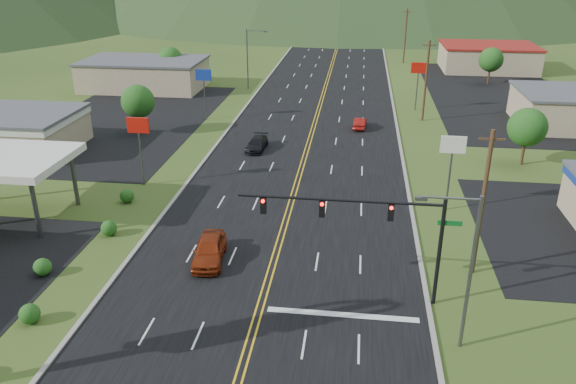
# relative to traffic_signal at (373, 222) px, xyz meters

# --- Properties ---
(traffic_signal) EXTENTS (13.10, 0.43, 7.00)m
(traffic_signal) POSITION_rel_traffic_signal_xyz_m (0.00, 0.00, 0.00)
(traffic_signal) COLOR black
(traffic_signal) RESTS_ON ground
(streetlight_east) EXTENTS (3.28, 0.25, 9.00)m
(streetlight_east) POSITION_rel_traffic_signal_xyz_m (4.70, -4.00, -0.15)
(streetlight_east) COLOR #59595E
(streetlight_east) RESTS_ON ground
(streetlight_west) EXTENTS (3.28, 0.25, 9.00)m
(streetlight_west) POSITION_rel_traffic_signal_xyz_m (-18.16, 56.00, -0.15)
(streetlight_west) COLOR #59595E
(streetlight_west) RESTS_ON ground
(gas_canopy) EXTENTS (10.00, 8.00, 5.30)m
(gas_canopy) POSITION_rel_traffic_signal_xyz_m (-28.48, 8.00, -0.46)
(gas_canopy) COLOR white
(gas_canopy) RESTS_ON ground
(building_west_mid) EXTENTS (14.40, 10.40, 4.10)m
(building_west_mid) POSITION_rel_traffic_signal_xyz_m (-38.48, 24.00, -3.06)
(building_west_mid) COLOR #C9B18B
(building_west_mid) RESTS_ON ground
(building_west_far) EXTENTS (18.40, 11.40, 4.50)m
(building_west_far) POSITION_rel_traffic_signal_xyz_m (-34.48, 54.00, -3.07)
(building_west_far) COLOR #C9B18B
(building_west_far) RESTS_ON ground
(building_east_far) EXTENTS (16.40, 12.40, 4.50)m
(building_east_far) POSITION_rel_traffic_signal_xyz_m (21.52, 76.00, -3.07)
(building_east_far) COLOR #C9B18B
(building_east_far) RESTS_ON ground
(pole_sign_west_a) EXTENTS (2.00, 0.18, 6.40)m
(pole_sign_west_a) POSITION_rel_traffic_signal_xyz_m (-20.48, 16.00, -0.28)
(pole_sign_west_a) COLOR #59595E
(pole_sign_west_a) RESTS_ON ground
(pole_sign_west_b) EXTENTS (2.00, 0.18, 6.40)m
(pole_sign_west_b) POSITION_rel_traffic_signal_xyz_m (-20.48, 38.00, -0.28)
(pole_sign_west_b) COLOR #59595E
(pole_sign_west_b) RESTS_ON ground
(pole_sign_east_a) EXTENTS (2.00, 0.18, 6.40)m
(pole_sign_east_a) POSITION_rel_traffic_signal_xyz_m (6.52, 14.00, -0.28)
(pole_sign_east_a) COLOR #59595E
(pole_sign_east_a) RESTS_ON ground
(pole_sign_east_b) EXTENTS (2.00, 0.18, 6.40)m
(pole_sign_east_b) POSITION_rel_traffic_signal_xyz_m (6.52, 46.00, -0.28)
(pole_sign_east_b) COLOR #59595E
(pole_sign_east_b) RESTS_ON ground
(tree_west_a) EXTENTS (3.84, 3.84, 5.82)m
(tree_west_a) POSITION_rel_traffic_signal_xyz_m (-26.48, 31.00, -1.44)
(tree_west_a) COLOR #382314
(tree_west_a) RESTS_ON ground
(tree_west_b) EXTENTS (3.84, 3.84, 5.82)m
(tree_west_b) POSITION_rel_traffic_signal_xyz_m (-31.48, 58.00, -1.44)
(tree_west_b) COLOR #382314
(tree_west_b) RESTS_ON ground
(tree_east_a) EXTENTS (3.84, 3.84, 5.82)m
(tree_east_a) POSITION_rel_traffic_signal_xyz_m (15.52, 26.00, -1.44)
(tree_east_a) COLOR #382314
(tree_east_a) RESTS_ON ground
(tree_east_b) EXTENTS (3.84, 3.84, 5.82)m
(tree_east_b) POSITION_rel_traffic_signal_xyz_m (19.52, 64.00, -1.44)
(tree_east_b) COLOR #382314
(tree_east_b) RESTS_ON ground
(utility_pole_a) EXTENTS (1.60, 0.28, 10.00)m
(utility_pole_a) POSITION_rel_traffic_signal_xyz_m (7.02, 4.00, -0.20)
(utility_pole_a) COLOR #382314
(utility_pole_a) RESTS_ON ground
(utility_pole_b) EXTENTS (1.60, 0.28, 10.00)m
(utility_pole_b) POSITION_rel_traffic_signal_xyz_m (7.02, 41.00, -0.20)
(utility_pole_b) COLOR #382314
(utility_pole_b) RESTS_ON ground
(utility_pole_c) EXTENTS (1.60, 0.28, 10.00)m
(utility_pole_c) POSITION_rel_traffic_signal_xyz_m (7.02, 81.00, -0.20)
(utility_pole_c) COLOR #382314
(utility_pole_c) RESTS_ON ground
(utility_pole_d) EXTENTS (1.60, 0.28, 10.00)m
(utility_pole_d) POSITION_rel_traffic_signal_xyz_m (7.02, 121.00, -0.20)
(utility_pole_d) COLOR #382314
(utility_pole_d) RESTS_ON ground
(car_red_near) EXTENTS (2.54, 5.21, 1.71)m
(car_red_near) POSITION_rel_traffic_signal_xyz_m (-10.91, 3.19, -4.47)
(car_red_near) COLOR maroon
(car_red_near) RESTS_ON ground
(car_dark_mid) EXTENTS (2.09, 4.61, 1.31)m
(car_dark_mid) POSITION_rel_traffic_signal_xyz_m (-11.85, 26.99, -4.68)
(car_dark_mid) COLOR black
(car_dark_mid) RESTS_ON ground
(car_red_far) EXTENTS (1.69, 3.99, 1.28)m
(car_red_far) POSITION_rel_traffic_signal_xyz_m (-0.83, 36.52, -4.69)
(car_red_far) COLOR maroon
(car_red_far) RESTS_ON ground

